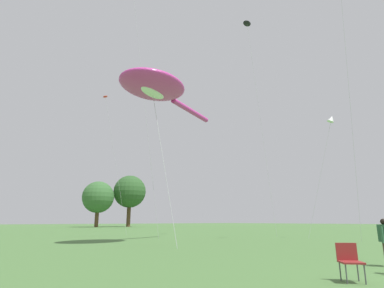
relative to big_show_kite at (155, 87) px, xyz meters
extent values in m
ellipsoid|color=#CC3899|center=(-0.18, -0.07, 0.03)|extent=(6.24, 5.56, 1.14)
cylinder|color=#CC3899|center=(4.80, 1.78, -0.14)|extent=(5.26, 2.29, 0.41)
ellipsoid|color=white|center=(-0.18, -0.07, -0.49)|extent=(2.47, 1.70, 0.41)
cylinder|color=#B2B2B7|center=(-0.45, -1.89, -5.44)|extent=(0.58, 3.68, 9.81)
sphere|color=black|center=(0.36, -13.07, -8.99)|extent=(0.19, 0.19, 0.19)
cylinder|color=#2D5B3D|center=(0.14, -13.05, -9.38)|extent=(0.08, 0.08, 0.51)
cylinder|color=#4C4C51|center=(-3.44, -13.48, -10.13)|extent=(0.03, 0.03, 0.42)
cylinder|color=#4C4C51|center=(-3.16, -13.77, -10.13)|extent=(0.03, 0.03, 0.42)
cylinder|color=#4C4C51|center=(-3.15, -13.20, -10.13)|extent=(0.03, 0.03, 0.42)
cylinder|color=#4C4C51|center=(-2.87, -13.49, -10.13)|extent=(0.03, 0.03, 0.42)
cube|color=maroon|center=(-3.15, -13.48, -9.90)|extent=(0.68, 0.68, 0.04)
cube|color=maroon|center=(-2.99, -13.33, -9.68)|extent=(0.36, 0.38, 0.40)
cone|color=white|center=(14.83, -5.07, -0.41)|extent=(0.90, 0.92, 0.69)
cylinder|color=#B2B2B7|center=(13.77, -4.14, -5.38)|extent=(2.14, 1.88, 9.93)
cylinder|color=#B2B2B7|center=(12.01, -7.96, 1.05)|extent=(0.50, 1.13, 22.78)
ellipsoid|color=black|center=(12.81, 1.95, 11.78)|extent=(1.15, 0.80, 0.44)
cylinder|color=#B2B2B7|center=(12.87, 0.92, 0.72)|extent=(0.15, 2.07, 22.12)
cylinder|color=#B2B2B7|center=(2.20, 5.25, 2.43)|extent=(2.20, 2.81, 25.55)
ellipsoid|color=red|center=(3.04, 14.93, 4.81)|extent=(0.53, 0.73, 0.19)
cylinder|color=#B2B2B7|center=(4.39, 14.15, -2.76)|extent=(2.73, 1.57, 15.15)
cylinder|color=#513823|center=(19.92, 53.47, -8.40)|extent=(0.87, 0.87, 3.87)
sphere|color=#386633|center=(19.92, 53.47, -3.56)|extent=(7.26, 7.26, 7.26)
cylinder|color=#513823|center=(27.72, 52.79, -7.68)|extent=(0.95, 0.95, 5.31)
sphere|color=#2D5628|center=(27.72, 52.79, -1.87)|extent=(7.89, 7.89, 7.89)
camera|label=1|loc=(-10.97, -17.01, -8.96)|focal=29.38mm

